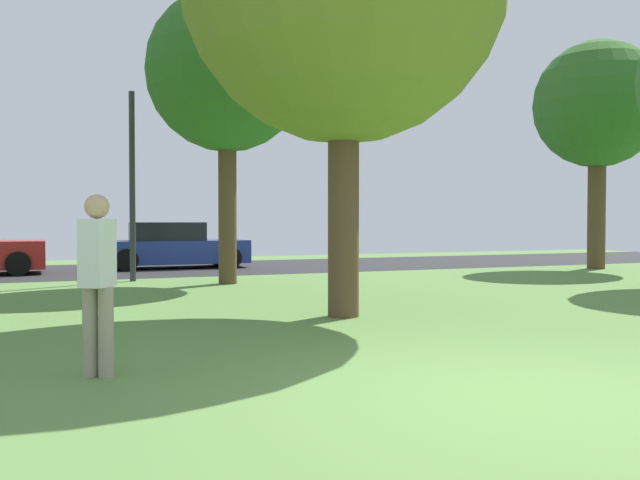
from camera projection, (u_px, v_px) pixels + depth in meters
name	position (u px, v px, depth m)	size (l,w,h in m)	color
ground_plane	(516.00, 394.00, 5.73)	(44.00, 44.00, 0.00)	#5B8442
road_strip	(168.00, 269.00, 20.49)	(44.00, 6.40, 0.01)	#28282B
maple_tree_near	(598.00, 106.00, 20.50)	(3.76, 3.76, 6.79)	brown
oak_tree_right	(227.00, 72.00, 15.62)	(3.66, 3.66, 6.67)	brown
person_thrower	(98.00, 276.00, 6.35)	(0.36, 0.39, 1.69)	gray
parked_car_blue	(173.00, 247.00, 20.92)	(4.33, 2.01, 1.39)	#233893
street_lamp_post	(132.00, 187.00, 16.34)	(0.14, 0.14, 4.50)	#2D2D33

